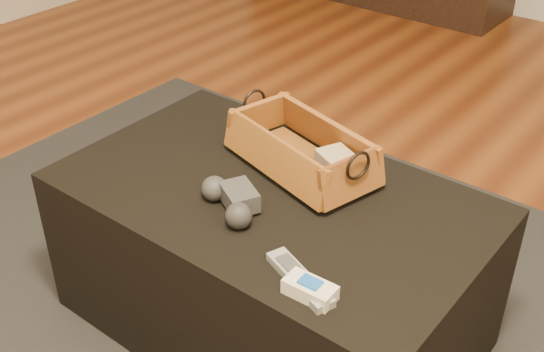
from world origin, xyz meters
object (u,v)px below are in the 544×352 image
Objects in this scene: ottoman at (271,261)px; silver_remote at (300,279)px; tv_remote at (292,158)px; cream_gadget at (310,289)px; wicker_basket at (301,151)px; game_controller at (231,200)px.

silver_remote is at bearing -41.62° from ottoman.
ottoman is at bearing 138.38° from silver_remote.
tv_remote reaches higher than silver_remote.
tv_remote is 0.43m from silver_remote.
ottoman is 0.39m from silver_remote.
wicker_basket is at bearing 128.22° from cream_gadget.
ottoman is 4.89× the size of tv_remote.
game_controller reaches higher than silver_remote.
wicker_basket is at bearing 86.57° from game_controller.
game_controller is at bearing 158.45° from cream_gadget.
silver_remote is at bearing 153.95° from cream_gadget.
wicker_basket reaches higher than silver_remote.
ottoman is at bearing 140.14° from cream_gadget.
game_controller reaches higher than cream_gadget.
ottoman is at bearing -87.52° from wicker_basket.
ottoman is 5.37× the size of silver_remote.
silver_remote is at bearing -20.88° from game_controller.
tv_remote is at bearing -157.90° from wicker_basket.
ottoman is 0.27m from game_controller.
silver_remote is (0.24, -0.21, 0.22)m from ottoman.
game_controller is (-0.02, -0.11, 0.24)m from ottoman.
cream_gadget is at bearing -21.55° from game_controller.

